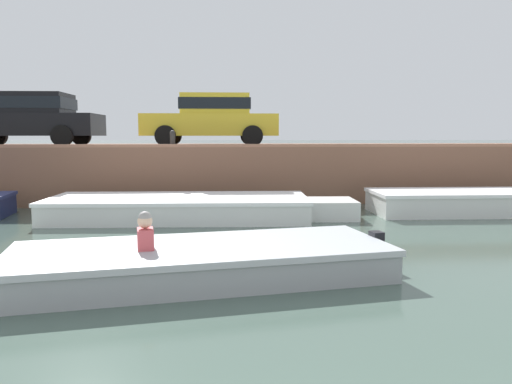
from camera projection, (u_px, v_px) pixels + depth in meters
ground_plane at (245, 267)px, 7.14m from camera, size 400.00×400.00×0.00m
far_quay_wall at (226, 169)px, 16.28m from camera, size 60.00×6.00×1.57m
far_wall_coping at (229, 146)px, 13.33m from camera, size 60.00×0.24×0.08m
boat_moored_central_white at (192, 208)px, 11.27m from camera, size 6.96×2.51×0.50m
boat_moored_east_white at (482, 202)px, 12.06m from camera, size 5.80×1.92×0.55m
motorboat_passing at (185, 263)px, 6.51m from camera, size 6.00×2.59×0.92m
car_leftmost_black at (29, 117)px, 14.67m from camera, size 4.24×2.08×1.54m
car_left_inner_yellow at (212, 118)px, 15.15m from camera, size 4.08×2.08×1.54m
mooring_bollard_mid at (173, 138)px, 13.31m from camera, size 0.15×0.15×0.45m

